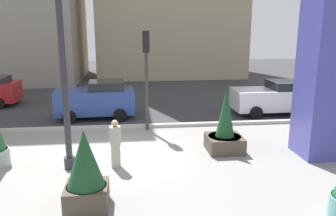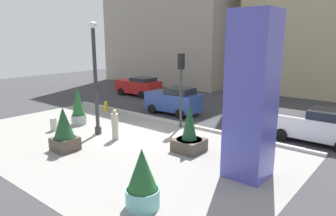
% 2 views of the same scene
% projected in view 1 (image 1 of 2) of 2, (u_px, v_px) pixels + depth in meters
% --- Properties ---
extents(ground_plane, '(60.00, 60.00, 0.00)m').
position_uv_depth(ground_plane, '(123.00, 123.00, 16.45)').
color(ground_plane, '#38383A').
extents(plaza_pavement, '(18.00, 10.00, 0.02)m').
position_uv_depth(plaza_pavement, '(120.00, 176.00, 10.66)').
color(plaza_pavement, gray).
rests_on(plaza_pavement, ground_plane).
extents(curb_strip, '(18.00, 0.24, 0.16)m').
position_uv_depth(curb_strip, '(123.00, 127.00, 15.59)').
color(curb_strip, '#B7B2A8').
rests_on(curb_strip, ground_plane).
extents(lamp_post, '(0.44, 0.44, 6.01)m').
position_uv_depth(lamp_post, '(64.00, 80.00, 10.55)').
color(lamp_post, '#2D2D33').
rests_on(lamp_post, ground_plane).
extents(art_pillar_blue, '(1.51, 1.51, 6.18)m').
position_uv_depth(art_pillar_blue, '(326.00, 69.00, 11.75)').
color(art_pillar_blue, '#4C4CAD').
rests_on(art_pillar_blue, ground_plane).
extents(potted_plant_near_left, '(1.28, 1.28, 2.35)m').
position_uv_depth(potted_plant_near_left, '(225.00, 129.00, 12.63)').
color(potted_plant_near_left, '#4C4238').
rests_on(potted_plant_near_left, ground_plane).
extents(potted_plant_curbside, '(1.07, 1.07, 2.09)m').
position_uv_depth(potted_plant_curbside, '(86.00, 172.00, 8.60)').
color(potted_plant_curbside, '#4C4238').
rests_on(potted_plant_curbside, ground_plane).
extents(traffic_light_corner, '(0.28, 0.42, 4.34)m').
position_uv_depth(traffic_light_corner, '(146.00, 64.00, 14.67)').
color(traffic_light_corner, '#333833').
rests_on(traffic_light_corner, ground_plane).
extents(car_passing_lane, '(3.91, 2.06, 1.87)m').
position_uv_depth(car_passing_lane, '(97.00, 100.00, 17.16)').
color(car_passing_lane, '#2D4793').
rests_on(car_passing_lane, ground_plane).
extents(car_far_lane, '(4.55, 2.09, 1.73)m').
position_uv_depth(car_far_lane, '(278.00, 97.00, 18.07)').
color(car_far_lane, silver).
rests_on(car_far_lane, ground_plane).
extents(pedestrian_by_curb, '(0.38, 0.38, 1.61)m').
position_uv_depth(pedestrian_by_curb, '(115.00, 142.00, 11.14)').
color(pedestrian_by_curb, '#B2AD9E').
rests_on(pedestrian_by_curb, ground_plane).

